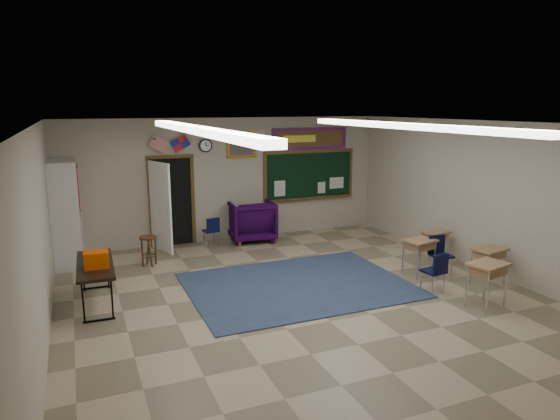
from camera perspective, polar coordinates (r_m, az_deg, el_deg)
name	(u,v)px	position (r m, az deg, el deg)	size (l,w,h in m)	color
floor	(307,302)	(8.64, 3.09, -10.50)	(9.00, 9.00, 0.00)	tan
back_wall	(228,180)	(12.33, -5.94, 3.48)	(8.00, 0.04, 3.00)	#A99F89
front_wall	(545,326)	(4.76, 28.06, -11.67)	(8.00, 0.04, 3.00)	#A99F89
left_wall	(39,242)	(7.42, -25.87, -3.27)	(0.04, 9.00, 3.00)	#A99F89
right_wall	(493,199)	(10.54, 23.20, 1.15)	(0.04, 9.00, 3.00)	#A99F89
ceiling	(309,124)	(8.00, 3.34, 9.80)	(8.00, 9.00, 0.04)	silver
area_rug	(298,285)	(9.39, 2.07, -8.55)	(4.00, 3.00, 0.02)	#2D3C56
fluorescent_strips	(309,128)	(8.00, 3.33, 9.37)	(3.86, 6.00, 0.10)	white
doorway	(169,203)	(11.92, -12.61, 0.81)	(1.10, 0.89, 2.16)	black
chalkboard	(309,176)	(13.09, 3.38, 3.86)	(2.55, 0.14, 1.30)	#553C18
bulletin_board	(310,138)	(13.00, 3.43, 8.17)	(2.10, 0.05, 0.55)	#B0130F
framed_art_print	(242,144)	(12.31, -4.41, 7.48)	(0.75, 0.05, 0.65)	#9E711E
wall_clock	(206,146)	(12.05, -8.51, 7.29)	(0.32, 0.05, 0.32)	black
wall_flags	(169,141)	(11.84, -12.52, 7.69)	(1.16, 0.06, 0.70)	red
storage_cabinet	(66,213)	(11.25, -23.30, -0.32)	(0.59, 1.25, 2.20)	beige
wingback_armchair	(251,221)	(12.33, -3.30, -1.21)	(1.06, 1.09, 1.00)	black
student_chair_reading	(211,231)	(11.95, -7.89, -2.44)	(0.35, 0.35, 0.71)	black
student_chair_desk_a	(433,272)	(9.35, 17.10, -6.81)	(0.38, 0.38, 0.75)	black
student_chair_desk_b	(441,257)	(10.26, 17.92, -5.09)	(0.40, 0.40, 0.79)	black
student_desk_front_left	(419,255)	(10.17, 15.60, -5.03)	(0.69, 0.57, 0.73)	#9D6E49
student_desk_front_right	(435,244)	(11.21, 17.25, -3.76)	(0.60, 0.48, 0.66)	#9D6E49
student_desk_back_left	(487,282)	(8.99, 22.54, -7.65)	(0.72, 0.60, 0.75)	#9D6E49
student_desk_back_right	(488,264)	(10.06, 22.69, -5.76)	(0.66, 0.54, 0.71)	#9D6E49
folding_table	(96,282)	(8.98, -20.25, -7.72)	(0.62, 1.73, 0.98)	black
wooden_stool	(149,250)	(10.77, -14.75, -4.50)	(0.35, 0.35, 0.63)	#4B3216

